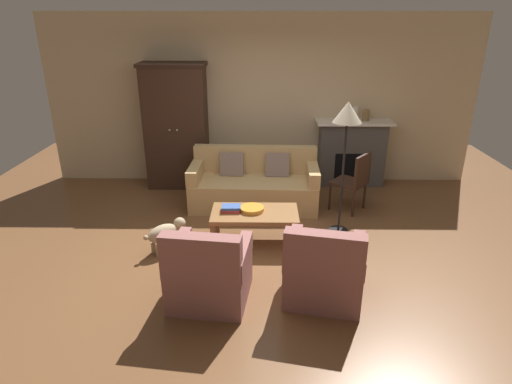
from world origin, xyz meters
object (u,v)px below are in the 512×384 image
(armoire, at_px, (176,126))
(armchair_near_left, at_px, (209,274))
(mantel_vase_cream, at_px, (355,114))
(armchair_near_right, at_px, (324,271))
(fruit_bowl, at_px, (252,209))
(book_stack, at_px, (231,208))
(side_chair_wooden, at_px, (354,179))
(fireplace, at_px, (351,152))
(mantel_vase_bronze, at_px, (366,115))
(coffee_table, at_px, (255,216))
(floor_lamp, at_px, (347,120))
(couch, at_px, (254,185))
(dog, at_px, (166,233))

(armoire, relative_size, armchair_near_left, 2.33)
(mantel_vase_cream, relative_size, armchair_near_right, 0.26)
(fruit_bowl, height_order, armchair_near_right, armchair_near_right)
(book_stack, xyz_separation_m, side_chair_wooden, (1.75, 0.96, 0.06))
(book_stack, bearing_deg, fireplace, 47.43)
(armchair_near_left, bearing_deg, mantel_vase_cream, 58.45)
(book_stack, relative_size, armchair_near_right, 0.28)
(mantel_vase_cream, bearing_deg, mantel_vase_bronze, 0.00)
(coffee_table, xyz_separation_m, armchair_near_left, (-0.44, -1.26, -0.05))
(armoire, bearing_deg, floor_lamp, -35.14)
(armoire, height_order, mantel_vase_cream, armoire)
(fruit_bowl, bearing_deg, fireplace, 51.43)
(fruit_bowl, height_order, armchair_near_left, armchair_near_left)
(book_stack, bearing_deg, armchair_near_right, -49.82)
(fireplace, bearing_deg, mantel_vase_cream, -90.00)
(mantel_vase_bronze, height_order, side_chair_wooden, mantel_vase_bronze)
(couch, height_order, coffee_table, couch)
(book_stack, distance_m, armchair_near_right, 1.60)
(mantel_vase_bronze, xyz_separation_m, dog, (-2.90, -2.35, -0.97))
(mantel_vase_bronze, bearing_deg, side_chair_wooden, -107.37)
(armchair_near_left, xyz_separation_m, armchair_near_right, (1.17, 0.06, 0.00))
(coffee_table, relative_size, book_stack, 4.37)
(coffee_table, bearing_deg, couch, 91.36)
(couch, xyz_separation_m, floor_lamp, (1.16, -0.89, 1.21))
(armoire, bearing_deg, fruit_bowl, -57.04)
(armchair_near_left, bearing_deg, armoire, 105.14)
(armchair_near_right, bearing_deg, fruit_bowl, 121.75)
(dog, bearing_deg, fireplace, 41.05)
(mantel_vase_bronze, distance_m, armchair_near_right, 3.57)
(book_stack, relative_size, side_chair_wooden, 0.28)
(mantel_vase_bronze, bearing_deg, dog, -140.98)
(floor_lamp, bearing_deg, mantel_vase_cream, 74.96)
(mantel_vase_cream, height_order, mantel_vase_bronze, mantel_vase_cream)
(armoire, relative_size, couch, 1.05)
(fruit_bowl, relative_size, side_chair_wooden, 0.34)
(side_chair_wooden, bearing_deg, armchair_near_right, -108.43)
(couch, bearing_deg, armchair_near_left, -99.60)
(fireplace, relative_size, mantel_vase_bronze, 6.91)
(side_chair_wooden, xyz_separation_m, floor_lamp, (-0.31, -0.68, 1.02))
(book_stack, height_order, armchair_near_right, armchair_near_right)
(book_stack, bearing_deg, fruit_bowl, 3.17)
(armoire, relative_size, mantel_vase_bronze, 11.25)
(fireplace, xyz_separation_m, floor_lamp, (-0.48, -1.81, 0.96))
(mantel_vase_bronze, relative_size, armchair_near_right, 0.20)
(mantel_vase_cream, height_order, armchair_near_right, mantel_vase_cream)
(armoire, bearing_deg, book_stack, -62.90)
(armoire, distance_m, couch, 1.71)
(fireplace, xyz_separation_m, mantel_vase_bronze, (0.18, -0.02, 0.64))
(book_stack, height_order, mantel_vase_bronze, mantel_vase_bronze)
(armoire, height_order, dog, armoire)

